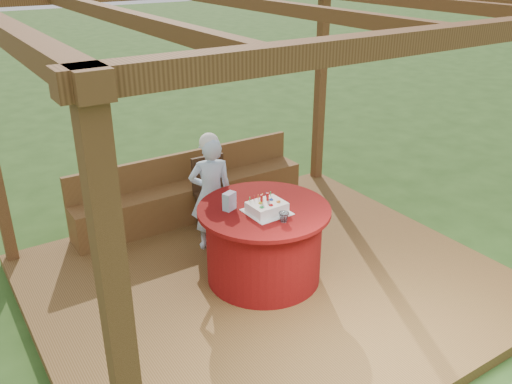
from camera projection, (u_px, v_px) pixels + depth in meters
ground at (269, 288)px, 5.62m from camera, size 60.00×60.00×0.00m
deck at (269, 283)px, 5.59m from camera, size 4.50×4.00×0.12m
pergola at (272, 52)px, 4.63m from camera, size 4.50×4.00×2.72m
bench at (192, 196)px, 6.77m from camera, size 3.00×0.42×0.80m
table at (264, 243)px, 5.43m from camera, size 1.31×1.31×0.79m
chair at (212, 189)px, 6.46m from camera, size 0.43×0.43×0.86m
elderly_woman at (211, 192)px, 5.89m from camera, size 0.55×0.44×1.35m
birthday_cake at (267, 207)px, 5.16m from camera, size 0.39×0.39×0.18m
gift_bag at (229, 201)px, 5.20m from camera, size 0.14×0.12×0.18m
drinking_glass at (284, 217)px, 4.99m from camera, size 0.12×0.12×0.09m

